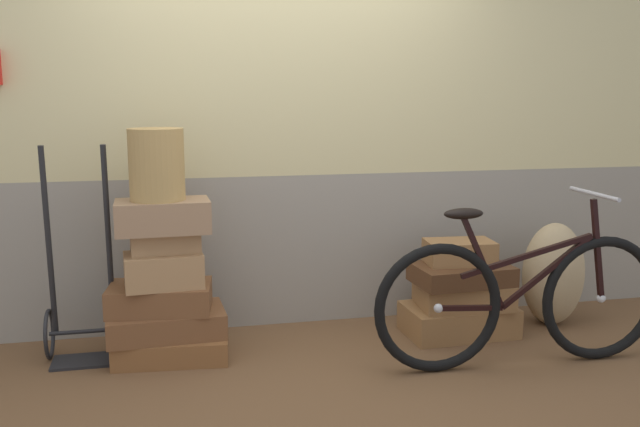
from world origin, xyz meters
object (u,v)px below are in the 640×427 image
suitcase_1 (166,323)px  suitcase_2 (160,298)px  suitcase_8 (461,274)px  suitcase_0 (172,346)px  suitcase_6 (458,320)px  suitcase_3 (164,270)px  suitcase_7 (463,294)px  luggage_trolley (83,310)px  suitcase_5 (163,216)px  bicycle (521,300)px  burlap_sack (553,274)px  wicker_basket (157,164)px  suitcase_9 (459,252)px  suitcase_4 (165,241)px

suitcase_1 → suitcase_2: 0.15m
suitcase_8 → suitcase_0: bearing=175.8°
suitcase_1 → suitcase_6: bearing=-2.8°
suitcase_3 → suitcase_7: (1.83, 0.03, -0.26)m
luggage_trolley → suitcase_5: bearing=-15.3°
suitcase_6 → suitcase_7: bearing=-9.8°
bicycle → suitcase_0: bearing=163.9°
bicycle → suitcase_3: bearing=164.9°
suitcase_6 → burlap_sack: 0.72m
suitcase_1 → suitcase_2: size_ratio=1.15×
suitcase_7 → suitcase_8: size_ratio=0.96×
suitcase_7 → wicker_basket: (-1.84, -0.00, 0.86)m
suitcase_9 → suitcase_4: bearing=-175.4°
suitcase_4 → suitcase_7: 1.86m
wicker_basket → burlap_sack: (2.49, 0.05, -0.78)m
wicker_basket → bicycle: (1.94, -0.55, -0.74)m
suitcase_3 → wicker_basket: size_ratio=1.08×
suitcase_8 → luggage_trolley: 2.27m
suitcase_4 → luggage_trolley: bearing=164.3°
suitcase_0 → suitcase_6: (1.77, 0.01, 0.02)m
suitcase_0 → wicker_basket: (-0.05, 0.00, 1.05)m
bicycle → suitcase_7: bearing=99.7°
suitcase_1 → suitcase_9: suitcase_9 is taller
luggage_trolley → suitcase_4: bearing=-11.4°
suitcase_0 → suitcase_6: suitcase_6 is taller
suitcase_9 → suitcase_5: bearing=-174.4°
suitcase_2 → suitcase_9: suitcase_9 is taller
suitcase_9 → burlap_sack: bearing=8.3°
suitcase_1 → bicycle: size_ratio=0.39×
burlap_sack → suitcase_0: bearing=-178.8°
suitcase_2 → suitcase_4: 0.33m
suitcase_4 → suitcase_6: (1.79, -0.01, -0.59)m
suitcase_5 → suitcase_8: 1.84m
suitcase_2 → burlap_sack: bearing=7.6°
bicycle → suitcase_8: bearing=103.4°
suitcase_4 → suitcase_8: suitcase_4 is taller
suitcase_5 → luggage_trolley: 0.73m
suitcase_1 → luggage_trolley: bearing=163.6°
suitcase_1 → luggage_trolley: luggage_trolley is taller
suitcase_8 → burlap_sack: (0.68, 0.08, -0.06)m
suitcase_7 → suitcase_2: bearing=-175.7°
suitcase_3 → suitcase_5: (0.01, 0.02, 0.30)m
suitcase_0 → suitcase_9: (1.76, 0.01, 0.46)m
bicycle → luggage_trolley: bearing=164.5°
suitcase_4 → suitcase_2: bearing=-176.4°
suitcase_7 → luggage_trolley: 2.29m
suitcase_7 → burlap_sack: bearing=9.0°
suitcase_2 → luggage_trolley: luggage_trolley is taller
suitcase_2 → bicycle: size_ratio=0.34×
wicker_basket → suitcase_1: bearing=7.5°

